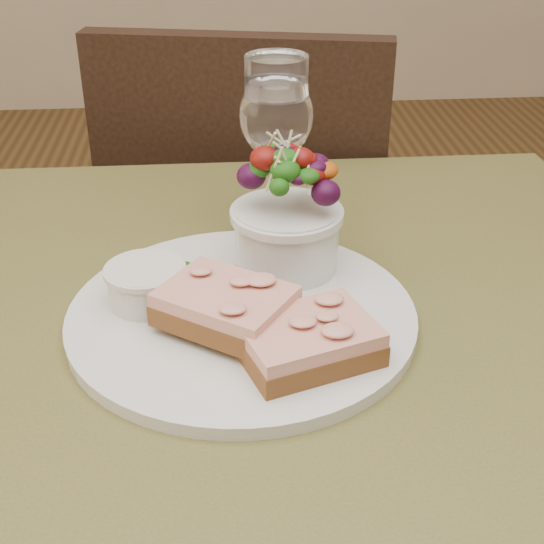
{
  "coord_description": "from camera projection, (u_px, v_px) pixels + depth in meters",
  "views": [
    {
      "loc": [
        -0.04,
        -0.54,
        1.13
      ],
      "look_at": [
        0.01,
        0.0,
        0.81
      ],
      "focal_mm": 50.0,
      "sensor_mm": 36.0,
      "label": 1
    }
  ],
  "objects": [
    {
      "name": "sandwich_front",
      "position": [
        308.0,
        340.0,
        0.6
      ],
      "size": [
        0.13,
        0.11,
        0.03
      ],
      "rotation": [
        0.0,
        0.0,
        0.33
      ],
      "color": "#452812",
      "rests_on": "dinner_plate"
    },
    {
      "name": "cafe_table",
      "position": [
        264.0,
        423.0,
        0.71
      ],
      "size": [
        0.8,
        0.8,
        0.75
      ],
      "color": "#49461F",
      "rests_on": "ground"
    },
    {
      "name": "chair_far",
      "position": [
        257.0,
        339.0,
        1.44
      ],
      "size": [
        0.5,
        0.5,
        0.9
      ],
      "rotation": [
        0.0,
        0.0,
        2.94
      ],
      "color": "black",
      "rests_on": "ground"
    },
    {
      "name": "sandwich_back",
      "position": [
        226.0,
        306.0,
        0.63
      ],
      "size": [
        0.13,
        0.12,
        0.03
      ],
      "rotation": [
        0.0,
        0.0,
        -0.61
      ],
      "color": "#452812",
      "rests_on": "dinner_plate"
    },
    {
      "name": "garnish",
      "position": [
        167.0,
        269.0,
        0.72
      ],
      "size": [
        0.05,
        0.04,
        0.02
      ],
      "color": "#12380A",
      "rests_on": "dinner_plate"
    },
    {
      "name": "ramekin",
      "position": [
        146.0,
        283.0,
        0.67
      ],
      "size": [
        0.07,
        0.07,
        0.04
      ],
      "color": "silver",
      "rests_on": "dinner_plate"
    },
    {
      "name": "dinner_plate",
      "position": [
        242.0,
        316.0,
        0.67
      ],
      "size": [
        0.31,
        0.31,
        0.01
      ],
      "primitive_type": "cylinder",
      "color": "silver",
      "rests_on": "cafe_table"
    },
    {
      "name": "wine_glass",
      "position": [
        276.0,
        120.0,
        0.78
      ],
      "size": [
        0.08,
        0.08,
        0.18
      ],
      "color": "white",
      "rests_on": "cafe_table"
    },
    {
      "name": "salad_bowl",
      "position": [
        287.0,
        211.0,
        0.71
      ],
      "size": [
        0.1,
        0.1,
        0.13
      ],
      "color": "silver",
      "rests_on": "dinner_plate"
    }
  ]
}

